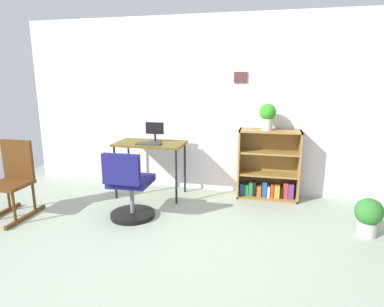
{
  "coord_description": "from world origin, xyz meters",
  "views": [
    {
      "loc": [
        0.93,
        -2.4,
        1.6
      ],
      "look_at": [
        0.11,
        1.16,
        0.75
      ],
      "focal_mm": 30.47,
      "sensor_mm": 36.0,
      "label": 1
    }
  ],
  "objects": [
    {
      "name": "keyboard",
      "position": [
        -0.56,
        1.54,
        0.76
      ],
      "size": [
        0.33,
        0.14,
        0.02
      ],
      "primitive_type": "cube",
      "color": "#293230",
      "rests_on": "desk"
    },
    {
      "name": "office_chair",
      "position": [
        -0.55,
        0.87,
        0.35
      ],
      "size": [
        0.52,
        0.55,
        0.82
      ],
      "color": "black",
      "rests_on": "ground_plane"
    },
    {
      "name": "rocking_chair",
      "position": [
        -1.92,
        0.68,
        0.45
      ],
      "size": [
        0.42,
        0.64,
        0.89
      ],
      "color": "#512C0F",
      "rests_on": "ground_plane"
    },
    {
      "name": "monitor",
      "position": [
        -0.54,
        1.73,
        0.88
      ],
      "size": [
        0.25,
        0.17,
        0.27
      ],
      "color": "#262628",
      "rests_on": "desk"
    },
    {
      "name": "ground_plane",
      "position": [
        0.0,
        0.0,
        0.0
      ],
      "size": [
        6.24,
        6.24,
        0.0
      ],
      "primitive_type": "plane",
      "color": "gray"
    },
    {
      "name": "wall_back",
      "position": [
        0.0,
        2.15,
        1.21
      ],
      "size": [
        5.2,
        0.12,
        2.42
      ],
      "color": "silver",
      "rests_on": "ground_plane"
    },
    {
      "name": "desk",
      "position": [
        -0.58,
        1.67,
        0.68
      ],
      "size": [
        0.93,
        0.53,
        0.75
      ],
      "color": "brown",
      "rests_on": "ground_plane"
    },
    {
      "name": "potted_plant_floor",
      "position": [
        2.0,
        1.03,
        0.23
      ],
      "size": [
        0.28,
        0.28,
        0.4
      ],
      "color": "#B7B2A8",
      "rests_on": "ground_plane"
    },
    {
      "name": "bookshelf_low",
      "position": [
        0.99,
        1.96,
        0.4
      ],
      "size": [
        0.8,
        0.3,
        0.93
      ],
      "color": "olive",
      "rests_on": "ground_plane"
    },
    {
      "name": "potted_plant_on_shelf",
      "position": [
        0.94,
        1.9,
        1.13
      ],
      "size": [
        0.21,
        0.21,
        0.34
      ],
      "color": "#B7B2A8",
      "rests_on": "bookshelf_low"
    }
  ]
}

